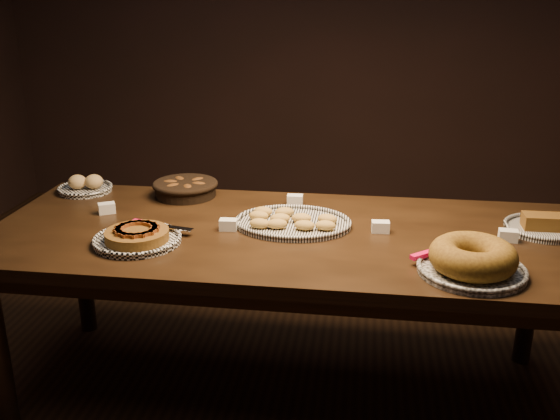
# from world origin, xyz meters

# --- Properties ---
(ground) EXTENTS (5.00, 5.00, 0.00)m
(ground) POSITION_xyz_m (0.00, 0.00, 0.00)
(ground) COLOR black
(ground) RESTS_ON ground
(buffet_table) EXTENTS (2.40, 1.00, 0.75)m
(buffet_table) POSITION_xyz_m (0.00, 0.00, 0.68)
(buffet_table) COLOR black
(buffet_table) RESTS_ON ground
(apple_tart_plate) EXTENTS (0.36, 0.34, 0.06)m
(apple_tart_plate) POSITION_xyz_m (-0.55, -0.20, 0.77)
(apple_tart_plate) COLOR white
(apple_tart_plate) RESTS_ON buffet_table
(madeleine_platter) EXTENTS (0.47, 0.38, 0.05)m
(madeleine_platter) POSITION_xyz_m (0.02, 0.06, 0.77)
(madeleine_platter) COLOR black
(madeleine_platter) RESTS_ON buffet_table
(bundt_cake_plate) EXTENTS (0.39, 0.40, 0.11)m
(bundt_cake_plate) POSITION_xyz_m (0.68, -0.30, 0.80)
(bundt_cake_plate) COLOR black
(bundt_cake_plate) RESTS_ON buffet_table
(croissant_basket) EXTENTS (0.30, 0.30, 0.08)m
(croissant_basket) POSITION_xyz_m (-0.52, 0.38, 0.79)
(croissant_basket) COLOR black
(croissant_basket) RESTS_ON buffet_table
(bread_roll_plate) EXTENTS (0.26, 0.26, 0.08)m
(bread_roll_plate) POSITION_xyz_m (-1.02, 0.38, 0.78)
(bread_roll_plate) COLOR white
(bread_roll_plate) RESTS_ON buffet_table
(loaf_plate) EXTENTS (0.30, 0.30, 0.07)m
(loaf_plate) POSITION_xyz_m (1.02, 0.14, 0.77)
(loaf_plate) COLOR black
(loaf_plate) RESTS_ON buffet_table
(tent_cards) EXTENTS (1.73, 0.40, 0.04)m
(tent_cards) POSITION_xyz_m (0.04, 0.09, 0.77)
(tent_cards) COLOR white
(tent_cards) RESTS_ON buffet_table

